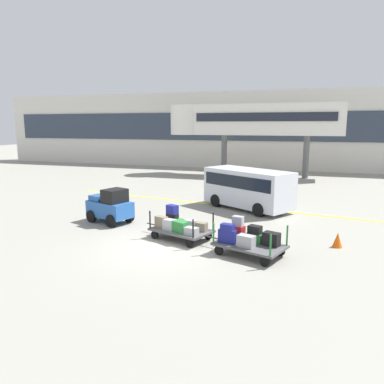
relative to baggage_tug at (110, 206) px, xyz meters
The scene contains 9 objects.
ground_plane 4.40m from the baggage_tug, 34.27° to the right, with size 120.00×120.00×0.00m, color gray.
apron_lead_line 6.84m from the baggage_tug, 47.57° to the left, with size 20.72×0.20×0.01m, color yellow.
terminal_building 24.01m from the baggage_tug, 81.34° to the left, with size 59.79×2.51×7.74m.
jet_bridge 18.26m from the baggage_tug, 80.24° to the left, with size 14.78×3.00×6.15m.
baggage_tug is the anchor object (origin of this frame).
baggage_cart_lead 4.11m from the baggage_tug, 19.59° to the right, with size 3.07×2.07×1.22m.
baggage_cart_middle 7.07m from the baggage_tug, 18.84° to the right, with size 3.07×2.07×1.23m.
shuttle_van 7.26m from the baggage_tug, 40.67° to the left, with size 5.09×4.11×2.10m.
safety_cone_near 9.71m from the baggage_tug, ahead, with size 0.36×0.36×0.55m, color #EA590F.
Camera 1 is at (5.04, -11.88, 4.41)m, focal length 34.26 mm.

